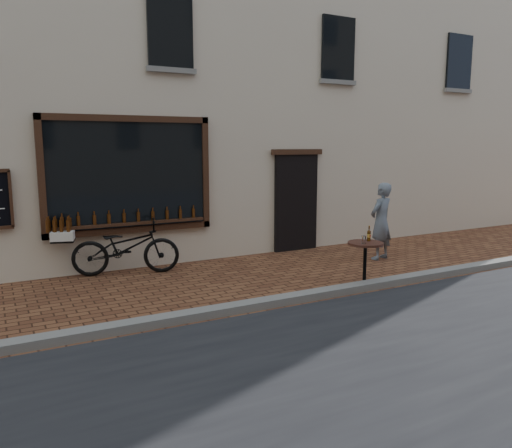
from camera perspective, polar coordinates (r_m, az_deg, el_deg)
name	(u,v)px	position (r m, az deg, el deg)	size (l,w,h in m)	color
ground	(312,303)	(7.86, 6.45, -8.99)	(90.00, 90.00, 0.00)	#532C1B
kerb	(305,296)	(8.00, 5.64, -8.20)	(90.00, 0.25, 0.12)	slate
shop_building	(169,41)	(13.58, -9.89, 19.88)	(28.00, 6.20, 10.00)	beige
cargo_bicycle	(124,247)	(9.69, -14.89, -2.53)	(2.40, 1.19, 1.11)	black
bistro_table	(365,255)	(8.77, 12.37, -3.47)	(0.61, 0.61, 1.04)	black
pedestrian	(381,221)	(10.89, 14.09, 0.31)	(0.60, 0.39, 1.64)	slate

